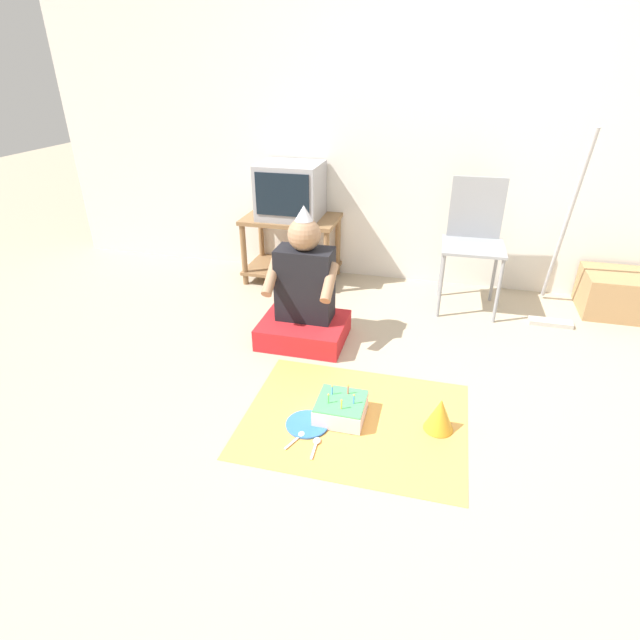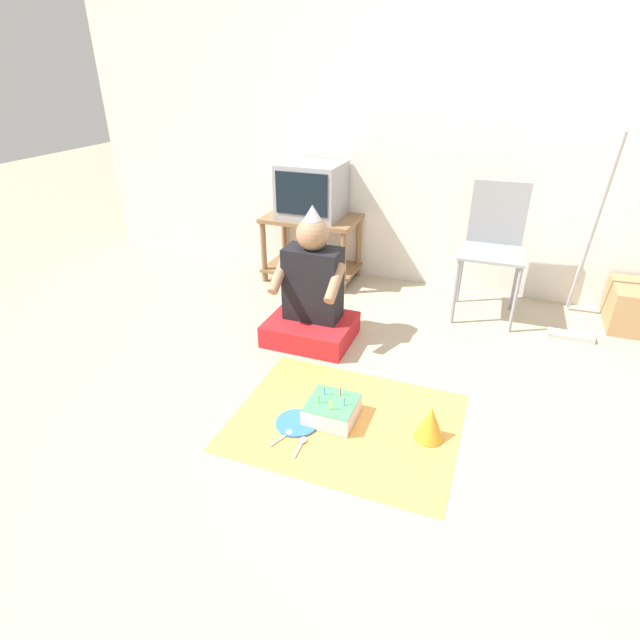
# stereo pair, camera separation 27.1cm
# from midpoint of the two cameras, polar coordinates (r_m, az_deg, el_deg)

# --- Properties ---
(ground_plane) EXTENTS (16.00, 16.00, 0.00)m
(ground_plane) POSITION_cam_midpoint_polar(r_m,az_deg,el_deg) (2.43, 7.52, -14.10)
(ground_plane) COLOR tan
(wall_back) EXTENTS (6.40, 0.06, 2.55)m
(wall_back) POSITION_cam_midpoint_polar(r_m,az_deg,el_deg) (3.85, 13.17, 22.09)
(wall_back) COLOR silver
(wall_back) RESTS_ON ground_plane
(tv_stand) EXTENTS (0.73, 0.45, 0.52)m
(tv_stand) POSITION_cam_midpoint_polar(r_m,az_deg,el_deg) (4.02, -5.19, 8.75)
(tv_stand) COLOR olive
(tv_stand) RESTS_ON ground_plane
(tv) EXTENTS (0.46, 0.42, 0.41)m
(tv) POSITION_cam_midpoint_polar(r_m,az_deg,el_deg) (3.91, -5.43, 14.48)
(tv) COLOR #99999E
(tv) RESTS_ON tv_stand
(folding_chair) EXTENTS (0.43, 0.41, 0.90)m
(folding_chair) POSITION_cam_midpoint_polar(r_m,az_deg,el_deg) (3.62, 15.15, 9.36)
(folding_chair) COLOR gray
(folding_chair) RESTS_ON ground_plane
(cardboard_box_stack) EXTENTS (0.56, 0.41, 0.29)m
(cardboard_box_stack) POSITION_cam_midpoint_polar(r_m,az_deg,el_deg) (4.03, 29.86, 2.54)
(cardboard_box_stack) COLOR #A87F51
(cardboard_box_stack) RESTS_ON ground_plane
(dust_mop) EXTENTS (0.28, 0.49, 1.28)m
(dust_mop) POSITION_cam_midpoint_polar(r_m,az_deg,el_deg) (3.65, 23.83, 5.66)
(dust_mop) COLOR #B2ADA3
(dust_mop) RESTS_ON ground_plane
(person_seated) EXTENTS (0.53, 0.44, 0.86)m
(person_seated) POSITION_cam_midpoint_polar(r_m,az_deg,el_deg) (3.11, -4.32, 2.36)
(person_seated) COLOR red
(person_seated) RESTS_ON ground_plane
(party_cloth) EXTENTS (1.10, 0.87, 0.01)m
(party_cloth) POSITION_cam_midpoint_polar(r_m,az_deg,el_deg) (2.55, 0.92, -11.35)
(party_cloth) COLOR #EFA84C
(party_cloth) RESTS_ON ground_plane
(birthday_cake) EXTENTS (0.24, 0.24, 0.16)m
(birthday_cake) POSITION_cam_midpoint_polar(r_m,az_deg,el_deg) (2.53, -0.70, -10.17)
(birthday_cake) COLOR silver
(birthday_cake) RESTS_ON party_cloth
(party_hat_blue) EXTENTS (0.15, 0.15, 0.17)m
(party_hat_blue) POSITION_cam_midpoint_polar(r_m,az_deg,el_deg) (2.48, 10.49, -10.67)
(party_hat_blue) COLOR gold
(party_hat_blue) RESTS_ON party_cloth
(paper_plate) EXTENTS (0.21, 0.21, 0.01)m
(paper_plate) POSITION_cam_midpoint_polar(r_m,az_deg,el_deg) (2.52, -4.62, -11.88)
(paper_plate) COLOR blue
(paper_plate) RESTS_ON party_cloth
(plastic_spoon_near) EXTENTS (0.07, 0.14, 0.01)m
(plastic_spoon_near) POSITION_cam_midpoint_polar(r_m,az_deg,el_deg) (2.45, -5.63, -13.20)
(plastic_spoon_near) COLOR white
(plastic_spoon_near) RESTS_ON party_cloth
(plastic_spoon_far) EXTENTS (0.04, 0.15, 0.01)m
(plastic_spoon_far) POSITION_cam_midpoint_polar(r_m,az_deg,el_deg) (2.41, -3.76, -13.98)
(plastic_spoon_far) COLOR white
(plastic_spoon_far) RESTS_ON party_cloth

